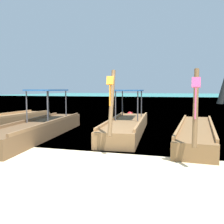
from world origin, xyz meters
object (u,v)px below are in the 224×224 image
at_px(mooring_buoy_near, 130,115).
at_px(longtail_boat_violet_ribbon, 40,128).
at_px(longtail_boat_red_ribbon, 0,123).
at_px(longtail_boat_orange_ribbon, 127,126).
at_px(longtail_boat_pink_ribbon, 196,132).

bearing_deg(mooring_buoy_near, longtail_boat_violet_ribbon, -104.11).
bearing_deg(longtail_boat_violet_ribbon, longtail_boat_red_ribbon, 159.30).
bearing_deg(longtail_boat_orange_ribbon, longtail_boat_pink_ribbon, -10.57).
distance_m(longtail_boat_red_ribbon, longtail_boat_orange_ribbon, 5.92).
distance_m(longtail_boat_violet_ribbon, longtail_boat_orange_ribbon, 3.60).
xyz_separation_m(longtail_boat_violet_ribbon, mooring_buoy_near, (1.95, 7.76, -0.15)).
relative_size(longtail_boat_violet_ribbon, mooring_buoy_near, 18.19).
height_order(longtail_boat_red_ribbon, mooring_buoy_near, longtail_boat_red_ribbon).
xyz_separation_m(longtail_boat_violet_ribbon, longtail_boat_orange_ribbon, (3.12, 1.78, -0.01)).
bearing_deg(mooring_buoy_near, longtail_boat_pink_ribbon, -58.60).
xyz_separation_m(longtail_boat_orange_ribbon, longtail_boat_pink_ribbon, (2.80, -0.52, -0.07)).
bearing_deg(longtail_boat_violet_ribbon, longtail_boat_pink_ribbon, 12.03).
relative_size(longtail_boat_violet_ribbon, longtail_boat_pink_ribbon, 1.00).
xyz_separation_m(longtail_boat_red_ribbon, longtail_boat_violet_ribbon, (2.75, -1.04, 0.03)).
relative_size(longtail_boat_red_ribbon, longtail_boat_violet_ribbon, 0.93).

